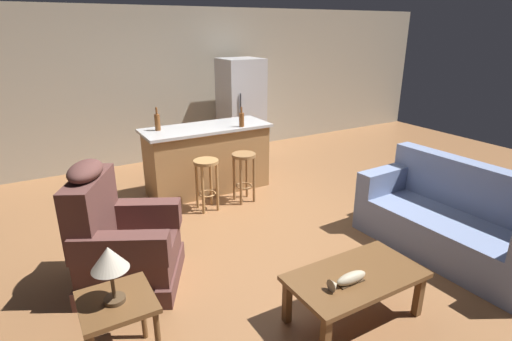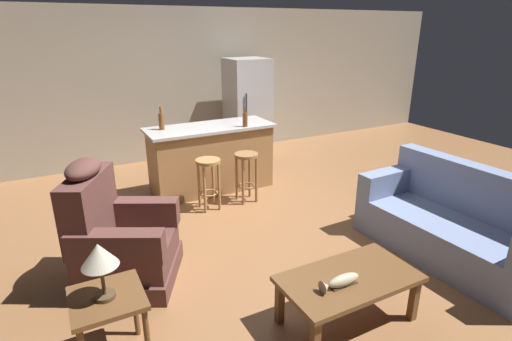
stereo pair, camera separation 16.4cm
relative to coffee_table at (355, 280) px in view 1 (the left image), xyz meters
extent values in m
plane|color=brown|center=(0.10, 1.81, -0.36)|extent=(12.00, 12.00, 0.00)
cube|color=#A89E89|center=(0.10, 4.93, 0.94)|extent=(12.00, 0.05, 2.60)
cube|color=brown|center=(0.00, 0.00, 0.04)|extent=(1.10, 0.60, 0.04)
cube|color=brown|center=(-0.49, -0.24, -0.17)|extent=(0.06, 0.06, 0.38)
cube|color=brown|center=(0.49, -0.24, -0.17)|extent=(0.06, 0.06, 0.38)
cube|color=brown|center=(-0.49, 0.24, -0.17)|extent=(0.06, 0.06, 0.38)
cube|color=brown|center=(0.49, 0.24, -0.17)|extent=(0.06, 0.06, 0.38)
cube|color=#4C3823|center=(-0.12, -0.07, 0.06)|extent=(0.22, 0.07, 0.01)
ellipsoid|color=tan|center=(-0.12, -0.07, 0.10)|extent=(0.28, 0.09, 0.09)
cone|color=tan|center=(-0.29, -0.07, 0.10)|extent=(0.06, 0.10, 0.10)
cube|color=#707FA3|center=(1.57, 0.26, -0.26)|extent=(0.91, 1.93, 0.20)
cube|color=#707FA3|center=(1.57, 0.26, -0.05)|extent=(0.91, 1.93, 0.22)
cube|color=#707FA3|center=(1.89, 0.27, 0.32)|extent=(0.27, 1.91, 0.52)
cube|color=#707FA3|center=(1.54, 1.11, 0.20)|extent=(0.85, 0.23, 0.28)
cube|color=brown|center=(-1.43, 1.40, -0.27)|extent=(1.13, 1.13, 0.18)
cube|color=brown|center=(-1.43, 1.40, -0.06)|extent=(1.06, 1.04, 0.24)
cube|color=brown|center=(-1.70, 1.54, 0.38)|extent=(0.56, 0.78, 0.64)
ellipsoid|color=brown|center=(-1.70, 1.54, 0.76)|extent=(0.45, 0.53, 0.16)
cube|color=brown|center=(-1.26, 1.68, 0.19)|extent=(0.79, 0.53, 0.26)
cube|color=brown|center=(-1.57, 1.10, 0.19)|extent=(0.79, 0.53, 0.26)
cube|color=brown|center=(-1.74, 0.44, 0.18)|extent=(0.48, 0.48, 0.04)
cylinder|color=brown|center=(-1.94, 0.64, -0.10)|extent=(0.04, 0.04, 0.52)
cylinder|color=brown|center=(-1.54, 0.64, -0.10)|extent=(0.04, 0.04, 0.52)
cylinder|color=#4C3823|center=(-1.75, 0.43, 0.21)|extent=(0.14, 0.14, 0.03)
cylinder|color=#4C3823|center=(-1.75, 0.43, 0.34)|extent=(0.02, 0.02, 0.22)
cone|color=#BCB29E|center=(-1.75, 0.43, 0.53)|extent=(0.24, 0.24, 0.16)
cube|color=#9E7042|center=(0.10, 3.16, 0.09)|extent=(1.71, 0.63, 0.91)
cube|color=#B2B2B2|center=(0.10, 3.16, 0.57)|extent=(1.80, 0.70, 0.04)
cylinder|color=#A87A47|center=(-0.19, 2.53, 0.30)|extent=(0.32, 0.32, 0.04)
torus|color=#A87A47|center=(-0.19, 2.53, -0.14)|extent=(0.23, 0.23, 0.02)
cylinder|color=#A87A47|center=(-0.29, 2.43, -0.04)|extent=(0.04, 0.04, 0.64)
cylinder|color=#A87A47|center=(-0.09, 2.43, -0.04)|extent=(0.04, 0.04, 0.64)
cylinder|color=#A87A47|center=(-0.29, 2.63, -0.04)|extent=(0.04, 0.04, 0.64)
cylinder|color=#A87A47|center=(-0.09, 2.63, -0.04)|extent=(0.04, 0.04, 0.64)
cylinder|color=olive|center=(0.36, 2.53, 0.30)|extent=(0.32, 0.32, 0.04)
torus|color=olive|center=(0.36, 2.53, -0.14)|extent=(0.23, 0.23, 0.02)
cylinder|color=olive|center=(0.26, 2.43, -0.04)|extent=(0.04, 0.04, 0.64)
cylinder|color=olive|center=(0.46, 2.43, -0.04)|extent=(0.04, 0.04, 0.64)
cylinder|color=olive|center=(0.26, 2.63, -0.04)|extent=(0.04, 0.04, 0.64)
cylinder|color=olive|center=(0.46, 2.63, -0.04)|extent=(0.04, 0.04, 0.64)
cube|color=#B7B7BC|center=(1.30, 4.36, 0.52)|extent=(0.70, 0.66, 1.76)
cylinder|color=#333338|center=(1.11, 4.01, 0.60)|extent=(0.02, 0.02, 0.50)
cylinder|color=brown|center=(-0.55, 3.28, 0.70)|extent=(0.07, 0.07, 0.22)
cylinder|color=brown|center=(-0.55, 3.28, 0.85)|extent=(0.03, 0.03, 0.09)
cylinder|color=brown|center=(0.53, 2.90, 0.68)|extent=(0.07, 0.07, 0.19)
cylinder|color=brown|center=(0.53, 2.90, 0.82)|extent=(0.03, 0.03, 0.08)
camera|label=1|loc=(-2.04, -1.93, 1.91)|focal=28.00mm
camera|label=2|loc=(-1.90, -2.01, 1.91)|focal=28.00mm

